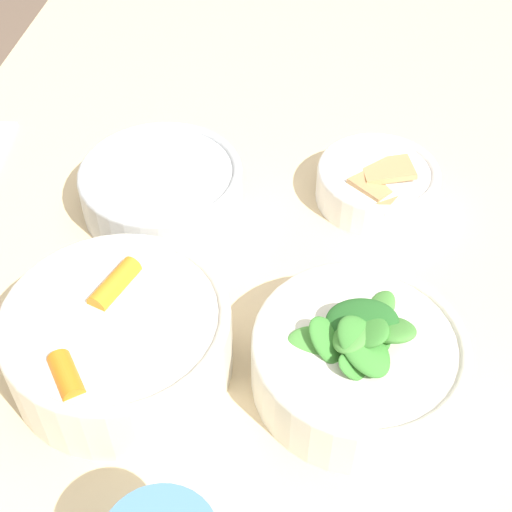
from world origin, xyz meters
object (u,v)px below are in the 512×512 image
Objects in this scene: bowl_greens at (358,357)px; bowl_cookies at (377,182)px; bowl_beans_hotdog at (162,188)px; bowl_carrots at (119,336)px.

bowl_cookies is at bearing -3.33° from bowl_greens.
bowl_beans_hotdog is at bearing 46.58° from bowl_greens.
bowl_beans_hotdog is (0.21, 0.01, -0.01)m from bowl_carrots.
bowl_carrots is 0.21m from bowl_beans_hotdog.
bowl_carrots reaches higher than bowl_beans_hotdog.
bowl_carrots is 1.07× the size of bowl_greens.
bowl_carrots is 0.33m from bowl_cookies.
bowl_cookies is (0.24, -0.01, -0.01)m from bowl_greens.
bowl_greens is 1.05× the size of bowl_beans_hotdog.
bowl_greens is 0.24m from bowl_cookies.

